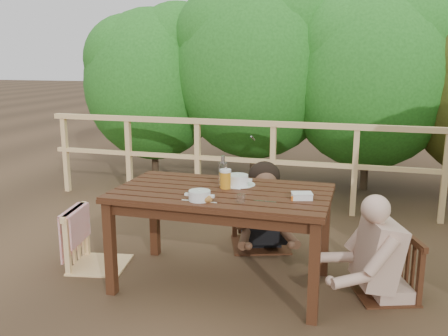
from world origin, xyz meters
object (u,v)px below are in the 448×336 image
(soup_near, at_px, (200,197))
(bread_roll, at_px, (204,199))
(chair_right, at_px, (388,241))
(table, at_px, (222,239))
(butter_tub, at_px, (302,197))
(soup_far, at_px, (238,180))
(diner_right, at_px, (394,213))
(beer_glass, at_px, (226,180))
(tumbler, at_px, (241,199))
(woman, at_px, (262,179))
(bottle, at_px, (223,173))
(chair_left, at_px, (97,213))
(chair_far, at_px, (261,192))

(soup_near, relative_size, bread_roll, 2.20)
(chair_right, bearing_deg, table, -102.44)
(chair_right, xyz_separation_m, bread_roll, (-1.22, -0.47, 0.34))
(butter_tub, bearing_deg, soup_far, 136.29)
(diner_right, height_order, beer_glass, diner_right)
(tumbler, bearing_deg, woman, 94.91)
(diner_right, distance_m, bottle, 1.25)
(chair_left, xyz_separation_m, chair_right, (2.26, 0.13, -0.04))
(chair_right, bearing_deg, soup_far, -112.07)
(chair_right, relative_size, bread_roll, 7.33)
(chair_far, distance_m, chair_right, 1.28)
(diner_right, relative_size, bottle, 4.82)
(chair_right, xyz_separation_m, woman, (-1.07, 0.71, 0.20))
(chair_left, bearing_deg, bread_roll, -118.44)
(diner_right, bearing_deg, bottle, 74.66)
(soup_far, xyz_separation_m, bottle, (-0.08, -0.14, 0.09))
(chair_left, xyz_separation_m, bread_roll, (1.04, -0.34, 0.30))
(chair_right, height_order, woman, woman)
(chair_left, relative_size, butter_tub, 6.53)
(woman, bearing_deg, bread_roll, 63.51)
(woman, relative_size, beer_glass, 7.78)
(table, xyz_separation_m, chair_far, (0.11, 0.85, 0.15))
(woman, bearing_deg, chair_right, 127.12)
(chair_right, relative_size, beer_glass, 5.25)
(diner_right, relative_size, butter_tub, 8.93)
(table, relative_size, chair_left, 1.72)
(chair_far, xyz_separation_m, woman, (0.00, 0.02, 0.11))
(butter_tub, bearing_deg, bottle, 151.24)
(table, relative_size, soup_near, 6.23)
(chair_right, xyz_separation_m, tumbler, (-0.98, -0.42, 0.34))
(table, distance_m, chair_left, 1.07)
(table, height_order, bottle, bottle)
(soup_far, relative_size, bread_roll, 2.36)
(woman, height_order, bottle, woman)
(butter_tub, bearing_deg, bread_roll, -175.91)
(chair_far, relative_size, bread_roll, 8.95)
(chair_left, distance_m, butter_tub, 1.69)
(chair_far, bearing_deg, bread_roll, -116.61)
(soup_near, xyz_separation_m, soup_far, (0.14, 0.50, 0.00))
(chair_far, height_order, diner_right, diner_right)
(chair_far, bearing_deg, beer_glass, -116.92)
(diner_right, height_order, bread_roll, diner_right)
(chair_far, relative_size, bottle, 3.94)
(chair_right, distance_m, diner_right, 0.21)
(diner_right, distance_m, tumbler, 1.10)
(soup_near, xyz_separation_m, butter_tub, (0.67, 0.23, -0.01))
(chair_right, bearing_deg, beer_glass, -105.08)
(table, distance_m, soup_near, 0.51)
(soup_far, height_order, butter_tub, soup_far)
(table, distance_m, diner_right, 1.26)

